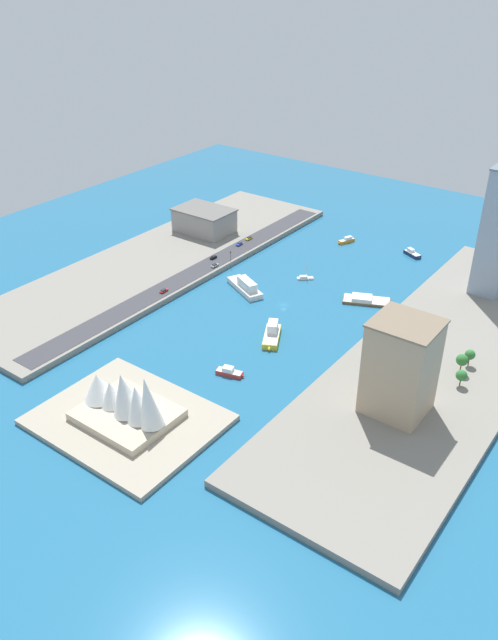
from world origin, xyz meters
name	(u,v)px	position (x,y,z in m)	size (l,w,h in m)	color
ground_plane	(284,305)	(0.00, 0.00, 0.00)	(440.00, 440.00, 0.00)	#23668E
quay_west	(444,357)	(-83.61, 0.00, 1.40)	(70.00, 240.00, 2.79)	gray
quay_east	(162,261)	(83.61, 0.00, 1.40)	(70.00, 240.00, 2.79)	gray
peninsula_point	(128,420)	(-3.67, 111.32, 1.00)	(66.28, 52.70, 2.00)	#A89E89
road_strip	(197,271)	(56.82, 0.00, 2.87)	(12.97, 228.00, 0.15)	#38383D
water_taxi_orange	(346,240)	(13.40, -88.61, 1.33)	(6.72, 12.29, 3.49)	orange
ferry_yellow_fast	(272,334)	(-13.44, 29.89, 2.41)	(14.93, 20.64, 7.11)	yellow
sailboat_small_white	(305,278)	(6.98, -30.95, 0.86)	(8.49, 7.76, 9.78)	white
barge_flat_brown	(365,300)	(-31.43, -27.34, 1.13)	(25.53, 18.45, 3.00)	brown
patrol_launch_navy	(412,254)	(-26.99, -94.36, 1.34)	(12.62, 8.62, 3.83)	#1E284C
ferry_white_commuter	(245,286)	(24.87, -0.98, 2.55)	(27.76, 18.53, 7.06)	silver
tugboat_red	(230,372)	(-15.62, 64.17, 1.40)	(12.86, 6.69, 3.75)	red
apartment_midrise_tan	(401,367)	(-82.61, 47.30, 21.95)	(23.50, 21.95, 38.25)	tan
carpark_squat_concrete	(204,220)	(90.23, -46.04, 10.03)	(34.91, 24.33, 14.41)	gray
sedan_silver	(215,265)	(52.33, -9.47, 3.76)	(1.99, 4.83, 1.68)	black
suv_black	(214,257)	(59.56, -17.30, 3.79)	(1.89, 4.40, 1.76)	black
pickup_red	(164,291)	(54.19, 29.46, 3.69)	(2.03, 4.90, 1.54)	black
hatchback_blue	(239,244)	(59.28, -41.09, 3.74)	(2.04, 4.43, 1.62)	black
taxi_yellow_cab	(249,238)	(59.80, -51.53, 3.72)	(1.86, 5.19, 1.59)	black
traffic_light_waterfront	(231,255)	(49.12, -19.74, 7.13)	(0.36, 0.36, 6.50)	black
opera_landmark	(125,401)	(-3.36, 111.32, 9.89)	(39.60, 29.04, 23.24)	#BCAD93
park_tree_cluster	(464,363)	(-95.11, 10.04, 8.40)	(8.04, 20.74, 8.77)	brown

